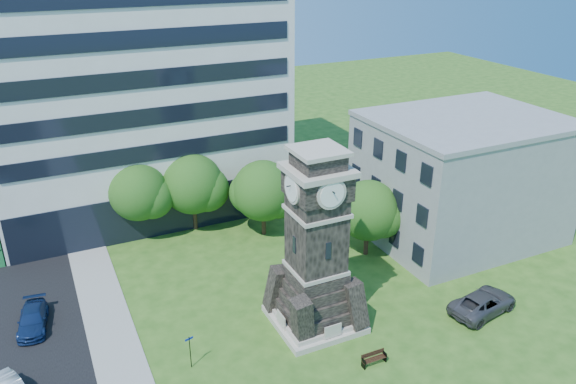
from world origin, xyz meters
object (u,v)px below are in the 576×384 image
car_east_lot (483,303)px  street_sign (190,348)px  park_bench (374,358)px  clock_tower (316,253)px  car_street_north (33,319)px

car_east_lot → street_sign: size_ratio=2.37×
park_bench → clock_tower: bearing=104.1°
park_bench → street_sign: 10.94m
street_sign → clock_tower: bearing=-9.0°
car_street_north → park_bench: car_street_north is taller
clock_tower → car_east_lot: bearing=-20.0°
clock_tower → park_bench: (1.26, -5.19, -4.84)m
car_east_lot → clock_tower: bearing=59.9°
park_bench → street_sign: (-9.97, 4.41, 0.94)m
car_east_lot → car_street_north: bearing=57.7°
car_east_lot → park_bench: bearing=87.1°
clock_tower → car_east_lot: clock_tower is taller
clock_tower → street_sign: 9.57m
car_east_lot → park_bench: 9.71m
car_street_north → clock_tower: bearing=-15.4°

